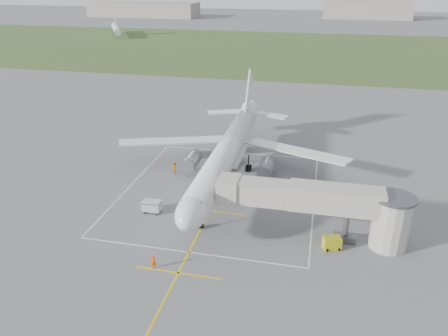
% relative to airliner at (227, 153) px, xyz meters
% --- Properties ---
extents(ground, '(700.00, 700.00, 0.00)m').
position_rel_airliner_xyz_m(ground, '(0.00, -0.75, -4.39)').
color(ground, '#5D5D60').
rests_on(ground, ground).
extents(grass_strip, '(700.00, 120.00, 0.02)m').
position_rel_airliner_xyz_m(grass_strip, '(0.00, 129.25, -4.38)').
color(grass_strip, '#3E5324').
rests_on(grass_strip, ground).
extents(apron_markings, '(28.20, 60.00, 0.01)m').
position_rel_airliner_xyz_m(apron_markings, '(0.00, -6.57, -4.38)').
color(apron_markings, '#E3BA0D').
rests_on(apron_markings, ground).
extents(airliner, '(38.93, 46.75, 13.52)m').
position_rel_airliner_xyz_m(airliner, '(0.00, 0.00, 0.00)').
color(airliner, silver).
rests_on(airliner, ground).
extents(jet_bridge, '(23.40, 5.00, 7.20)m').
position_rel_airliner_xyz_m(jet_bridge, '(15.72, -14.25, 0.35)').
color(jet_bridge, gray).
rests_on(jet_bridge, ground).
extents(gpu_unit, '(2.37, 1.96, 1.54)m').
position_rel_airliner_xyz_m(gpu_unit, '(16.47, -16.21, -3.63)').
color(gpu_unit, '#AEAE15').
rests_on(gpu_unit, ground).
extents(baggage_cart, '(2.49, 1.54, 1.71)m').
position_rel_airliner_xyz_m(baggage_cart, '(-7.74, -12.74, -3.52)').
color(baggage_cart, '#BABABA').
rests_on(baggage_cart, ground).
extents(ramp_worker_nose, '(0.67, 0.54, 1.60)m').
position_rel_airliner_xyz_m(ramp_worker_nose, '(-2.93, -24.50, -3.59)').
color(ramp_worker_nose, '#E84907').
rests_on(ramp_worker_nose, ground).
extents(ramp_worker_wing, '(1.12, 1.16, 1.89)m').
position_rel_airliner_xyz_m(ramp_worker_wing, '(-8.81, 0.42, -3.45)').
color(ramp_worker_wing, orange).
rests_on(ramp_worker_wing, ground).
extents(distant_hangars, '(345.00, 49.00, 12.00)m').
position_rel_airliner_xyz_m(distant_hangars, '(-16.15, 264.44, 0.78)').
color(distant_hangars, gray).
rests_on(distant_hangars, ground).
extents(distant_aircraft, '(217.23, 45.70, 8.85)m').
position_rel_airliner_xyz_m(distant_aircraft, '(5.23, 164.75, -0.80)').
color(distant_aircraft, silver).
rests_on(distant_aircraft, ground).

